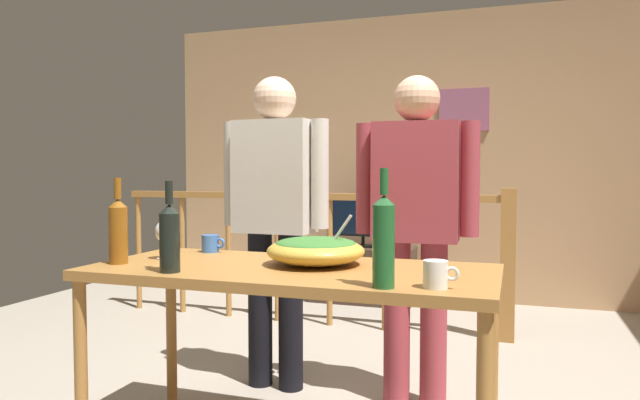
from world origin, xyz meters
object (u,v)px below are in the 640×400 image
tv_console (363,274)px  salad_bowl (316,249)px  mug_white (436,274)px  mug_blue (211,243)px  person_standing_right (416,212)px  stair_railing (358,242)px  wine_glass (165,233)px  wine_bottle_amber (118,229)px  serving_table (291,286)px  person_standing_left (275,204)px  wine_bottle_dark (170,236)px  framed_picture (464,110)px  wine_bottle_green (384,239)px  flat_screen_tv (362,217)px

tv_console → salad_bowl: 2.87m
mug_white → mug_blue: (-1.10, 0.51, -0.00)m
person_standing_right → stair_railing: bearing=-65.9°
wine_glass → wine_bottle_amber: size_ratio=0.48×
wine_glass → mug_white: bearing=-12.2°
serving_table → salad_bowl: salad_bowl is taller
serving_table → stair_railing: bearing=97.3°
serving_table → salad_bowl: bearing=47.4°
tv_console → wine_glass: wine_glass is taller
tv_console → person_standing_left: size_ratio=0.55×
wine_bottle_amber → person_standing_left: (0.32, 0.86, 0.06)m
wine_glass → person_standing_right: size_ratio=0.10×
serving_table → person_standing_left: 0.85m
serving_table → wine_glass: size_ratio=9.45×
salad_bowl → mug_blue: salad_bowl is taller
tv_console → mug_blue: bearing=-91.5°
mug_white → person_standing_left: size_ratio=0.07×
mug_white → person_standing_left: person_standing_left is taller
tv_console → wine_bottle_dark: (0.06, -3.10, 0.67)m
framed_picture → tv_console: size_ratio=0.48×
stair_railing → wine_bottle_green: size_ratio=7.90×
framed_picture → wine_glass: bearing=-107.4°
mug_blue → wine_bottle_dark: bearing=-76.6°
tv_console → person_standing_left: 2.25m
wine_glass → mug_white: 1.21m
tv_console → wine_bottle_green: (0.87, -3.12, 0.69)m
stair_railing → mug_white: (0.85, -2.22, 0.19)m
wine_bottle_green → mug_blue: bearing=149.6°
wine_bottle_green → mug_white: wine_bottle_green is taller
stair_railing → wine_bottle_green: bearing=-73.1°
flat_screen_tv → wine_bottle_dark: size_ratio=1.87×
serving_table → mug_white: (0.60, -0.24, 0.12)m
framed_picture → wine_bottle_green: bearing=-89.3°
framed_picture → person_standing_right: (-0.02, -2.42, -0.74)m
salad_bowl → person_standing_left: size_ratio=0.24×
salad_bowl → framed_picture: bearing=84.0°
serving_table → flat_screen_tv: bearing=98.9°
salad_bowl → person_standing_left: (-0.45, 0.63, 0.14)m
flat_screen_tv → tv_console: bearing=90.0°
stair_railing → mug_white: bearing=-69.1°
tv_console → wine_bottle_green: bearing=-74.4°
wine_bottle_dark → wine_bottle_amber: size_ratio=0.97×
person_standing_left → mug_white: bearing=137.8°
flat_screen_tv → wine_bottle_green: 3.22m
stair_railing → mug_white: size_ratio=26.36×
wine_bottle_green → mug_white: 0.20m
stair_railing → wine_glass: 2.01m
serving_table → wine_bottle_amber: size_ratio=4.53×
mug_blue → person_standing_right: bearing=26.6°
serving_table → wine_bottle_dark: 0.51m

